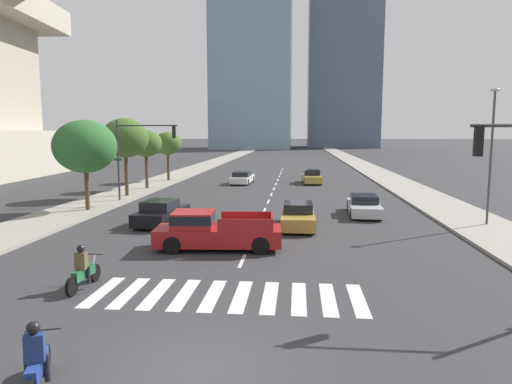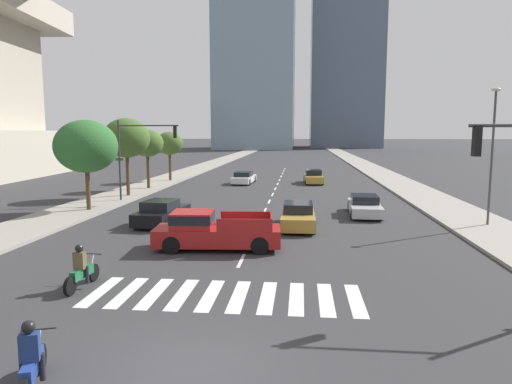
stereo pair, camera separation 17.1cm
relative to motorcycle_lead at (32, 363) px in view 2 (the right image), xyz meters
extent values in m
plane|color=#333335|center=(2.88, 1.15, -0.58)|extent=(800.00, 800.00, 0.00)
cube|color=gray|center=(15.02, 31.15, -0.51)|extent=(4.00, 260.00, 0.15)
cube|color=gray|center=(-9.26, 31.15, -0.51)|extent=(4.00, 260.00, 0.15)
cube|color=silver|center=(-1.17, 5.65, -0.58)|extent=(0.45, 2.87, 0.01)
cube|color=silver|center=(-0.27, 5.65, -0.58)|extent=(0.45, 2.87, 0.01)
cube|color=silver|center=(0.63, 5.65, -0.58)|extent=(0.45, 2.87, 0.01)
cube|color=silver|center=(1.53, 5.65, -0.58)|extent=(0.45, 2.87, 0.01)
cube|color=silver|center=(2.43, 5.65, -0.58)|extent=(0.45, 2.87, 0.01)
cube|color=silver|center=(3.33, 5.65, -0.58)|extent=(0.45, 2.87, 0.01)
cube|color=silver|center=(4.23, 5.65, -0.58)|extent=(0.45, 2.87, 0.01)
cube|color=silver|center=(5.13, 5.65, -0.58)|extent=(0.45, 2.87, 0.01)
cube|color=silver|center=(6.03, 5.65, -0.58)|extent=(0.45, 2.87, 0.01)
cube|color=silver|center=(6.93, 5.65, -0.58)|extent=(0.45, 2.87, 0.01)
cube|color=silver|center=(2.88, 9.65, -0.58)|extent=(0.14, 2.00, 0.01)
cube|color=silver|center=(2.88, 13.65, -0.58)|extent=(0.14, 2.00, 0.01)
cube|color=silver|center=(2.88, 17.65, -0.58)|extent=(0.14, 2.00, 0.01)
cube|color=silver|center=(2.88, 21.65, -0.58)|extent=(0.14, 2.00, 0.01)
cube|color=silver|center=(2.88, 25.65, -0.58)|extent=(0.14, 2.00, 0.01)
cube|color=silver|center=(2.88, 29.65, -0.58)|extent=(0.14, 2.00, 0.01)
cube|color=silver|center=(2.88, 33.65, -0.58)|extent=(0.14, 2.00, 0.01)
cube|color=silver|center=(2.88, 37.65, -0.58)|extent=(0.14, 2.00, 0.01)
cube|color=silver|center=(2.88, 41.65, -0.58)|extent=(0.14, 2.00, 0.01)
cube|color=silver|center=(2.88, 45.65, -0.58)|extent=(0.14, 2.00, 0.01)
cube|color=silver|center=(2.88, 49.65, -0.58)|extent=(0.14, 2.00, 0.01)
cube|color=silver|center=(2.88, 53.65, -0.58)|extent=(0.14, 2.00, 0.01)
cube|color=silver|center=(2.88, 57.65, -0.58)|extent=(0.14, 2.00, 0.01)
cylinder|color=black|center=(-0.25, 0.70, -0.28)|extent=(0.31, 0.61, 0.60)
cube|color=navy|center=(-0.01, 0.02, -0.06)|extent=(0.60, 1.17, 0.32)
cylinder|color=#B2B2B7|center=(-0.22, 0.61, 0.02)|extent=(0.16, 0.32, 0.67)
cylinder|color=black|center=(-0.23, 0.66, 0.39)|extent=(0.67, 0.27, 0.04)
cube|color=navy|center=(0.03, -0.08, 0.37)|extent=(0.42, 0.35, 0.55)
sphere|color=black|center=(0.03, -0.08, 0.78)|extent=(0.26, 0.26, 0.26)
cylinder|color=black|center=(-0.18, -0.04, -0.11)|extent=(0.15, 0.15, 0.55)
cylinder|color=black|center=(0.16, 0.08, -0.11)|extent=(0.15, 0.15, 0.55)
cylinder|color=black|center=(-1.86, 6.64, -0.28)|extent=(0.16, 0.61, 0.60)
cylinder|color=black|center=(-1.95, 5.20, -0.28)|extent=(0.16, 0.61, 0.60)
cube|color=#1E6038|center=(-1.91, 5.92, -0.06)|extent=(0.29, 1.17, 0.32)
cylinder|color=#B2B2B7|center=(-1.87, 6.54, 0.02)|extent=(0.08, 0.32, 0.67)
cylinder|color=black|center=(-1.87, 6.59, 0.39)|extent=(0.70, 0.08, 0.04)
cube|color=brown|center=(-1.91, 5.82, 0.37)|extent=(0.37, 0.26, 0.55)
sphere|color=black|center=(-1.91, 5.82, 0.78)|extent=(0.26, 0.26, 0.26)
cylinder|color=black|center=(-2.09, 5.93, -0.11)|extent=(0.13, 0.13, 0.55)
cylinder|color=black|center=(-1.73, 5.91, -0.11)|extent=(0.13, 0.13, 0.55)
cube|color=maroon|center=(1.61, 11.39, 0.01)|extent=(5.60, 2.35, 0.75)
cube|color=maroon|center=(0.52, 11.31, 0.74)|extent=(1.88, 1.91, 0.70)
cube|color=black|center=(0.52, 11.31, 0.82)|extent=(1.90, 1.95, 0.39)
cube|color=maroon|center=(2.88, 10.55, 0.66)|extent=(2.30, 0.25, 0.55)
cube|color=maroon|center=(2.74, 12.41, 0.66)|extent=(2.30, 0.25, 0.55)
cube|color=maroon|center=(3.95, 11.57, 0.66)|extent=(0.22, 1.86, 0.55)
cylinder|color=black|center=(-0.18, 10.39, -0.20)|extent=(0.78, 0.32, 0.76)
cylinder|color=black|center=(-0.31, 12.12, -0.20)|extent=(0.78, 0.32, 0.76)
cylinder|color=black|center=(3.53, 10.67, -0.20)|extent=(0.78, 0.32, 0.76)
cylinder|color=black|center=(3.40, 12.40, -0.20)|extent=(0.78, 0.32, 0.76)
cube|color=#B28E38|center=(5.09, 16.38, -0.09)|extent=(1.77, 4.49, 0.67)
cube|color=black|center=(5.09, 16.60, 0.49)|extent=(1.55, 2.02, 0.50)
cylinder|color=black|center=(5.88, 14.85, -0.26)|extent=(0.22, 0.64, 0.64)
cylinder|color=black|center=(4.30, 14.85, -0.26)|extent=(0.22, 0.64, 0.64)
cylinder|color=black|center=(5.87, 17.90, -0.26)|extent=(0.22, 0.64, 0.64)
cylinder|color=black|center=(4.29, 17.90, -0.26)|extent=(0.22, 0.64, 0.64)
cube|color=#B7BABF|center=(9.17, 20.58, -0.13)|extent=(2.01, 4.80, 0.59)
cube|color=black|center=(9.18, 20.82, 0.40)|extent=(1.68, 2.19, 0.47)
cylinder|color=black|center=(9.92, 18.94, -0.26)|extent=(0.25, 0.65, 0.64)
cylinder|color=black|center=(8.28, 19.01, -0.26)|extent=(0.25, 0.65, 0.64)
cylinder|color=black|center=(10.06, 22.15, -0.26)|extent=(0.25, 0.65, 0.64)
cylinder|color=black|center=(8.42, 22.22, -0.26)|extent=(0.25, 0.65, 0.64)
cube|color=silver|center=(-0.54, 37.77, -0.13)|extent=(2.10, 4.78, 0.59)
cube|color=black|center=(-0.56, 37.53, 0.39)|extent=(1.71, 2.20, 0.46)
cylinder|color=black|center=(-1.24, 39.41, -0.26)|extent=(0.26, 0.65, 0.64)
cylinder|color=black|center=(0.37, 39.30, -0.26)|extent=(0.26, 0.65, 0.64)
cylinder|color=black|center=(-1.45, 36.23, -0.26)|extent=(0.26, 0.65, 0.64)
cylinder|color=black|center=(0.16, 36.13, -0.26)|extent=(0.26, 0.65, 0.64)
cube|color=black|center=(-2.51, 16.63, -0.08)|extent=(2.24, 4.56, 0.69)
cube|color=black|center=(-2.53, 16.41, 0.53)|extent=(1.79, 2.13, 0.52)
cylinder|color=black|center=(-3.18, 18.20, -0.26)|extent=(0.28, 0.66, 0.64)
cylinder|color=black|center=(-1.55, 18.04, -0.26)|extent=(0.28, 0.66, 0.64)
cylinder|color=black|center=(-3.48, 15.22, -0.26)|extent=(0.28, 0.66, 0.64)
cylinder|color=black|center=(-1.84, 15.06, -0.26)|extent=(0.28, 0.66, 0.64)
cube|color=#B28E38|center=(6.47, 38.49, -0.09)|extent=(1.98, 4.51, 0.67)
cube|color=black|center=(6.45, 38.71, 0.52)|extent=(1.64, 2.07, 0.54)
cylinder|color=black|center=(7.33, 37.03, -0.26)|extent=(0.26, 0.65, 0.64)
cylinder|color=black|center=(5.77, 36.94, -0.26)|extent=(0.26, 0.65, 0.64)
cylinder|color=black|center=(7.16, 40.03, -0.26)|extent=(0.26, 0.65, 0.64)
cylinder|color=black|center=(5.60, 39.95, -0.26)|extent=(0.26, 0.65, 0.64)
cube|color=black|center=(10.36, 6.11, 4.25)|extent=(0.20, 0.28, 0.90)
sphere|color=red|center=(10.36, 6.11, 4.55)|extent=(0.18, 0.18, 0.18)
sphere|color=orange|center=(10.36, 6.11, 4.25)|extent=(0.18, 0.18, 0.18)
sphere|color=green|center=(10.36, 6.11, 3.95)|extent=(0.18, 0.18, 0.18)
cylinder|color=#333335|center=(-8.06, 24.42, 2.49)|extent=(0.14, 0.14, 5.86)
cylinder|color=#333335|center=(-5.83, 24.42, 5.02)|extent=(4.47, 0.10, 0.10)
cube|color=black|center=(-3.84, 24.42, 4.57)|extent=(0.20, 0.28, 0.90)
sphere|color=red|center=(-3.84, 24.42, 4.87)|extent=(0.18, 0.18, 0.18)
sphere|color=orange|center=(-3.84, 24.42, 4.57)|extent=(0.18, 0.18, 0.18)
sphere|color=green|center=(-3.84, 24.42, 4.27)|extent=(0.18, 0.18, 0.18)
cube|color=#19662D|center=(-8.06, 24.42, 2.57)|extent=(0.60, 0.04, 0.18)
cylinder|color=#3F3F42|center=(15.32, 17.49, 3.10)|extent=(0.12, 0.12, 7.07)
ellipsoid|color=beige|center=(15.32, 17.49, 6.74)|extent=(0.50, 0.24, 0.20)
cylinder|color=#4C3823|center=(-8.46, 20.08, 0.81)|extent=(0.28, 0.28, 2.49)
ellipsoid|color=#2D662D|center=(-8.46, 20.08, 3.64)|extent=(3.96, 3.96, 3.37)
cylinder|color=#4C3823|center=(-8.46, 26.95, 1.11)|extent=(0.28, 0.28, 3.09)
ellipsoid|color=#426028|center=(-8.46, 26.95, 4.11)|extent=(3.63, 3.63, 3.08)
cylinder|color=#4C3823|center=(-8.46, 31.82, 1.01)|extent=(0.28, 0.28, 2.88)
ellipsoid|color=#426028|center=(-8.46, 31.82, 3.59)|extent=(2.84, 2.84, 2.42)
cylinder|color=#4C3823|center=(-8.46, 38.72, 0.94)|extent=(0.28, 0.28, 2.74)
ellipsoid|color=#426028|center=(-8.46, 38.72, 3.43)|extent=(2.81, 2.81, 2.39)
cube|color=#7A93A8|center=(-9.74, 143.39, 37.47)|extent=(24.52, 29.25, 76.10)
cube|color=slate|center=(20.36, 161.68, 36.03)|extent=(24.13, 27.06, 73.23)
camera|label=1|loc=(5.05, -8.02, 4.48)|focal=32.14mm
camera|label=2|loc=(5.22, -8.01, 4.48)|focal=32.14mm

